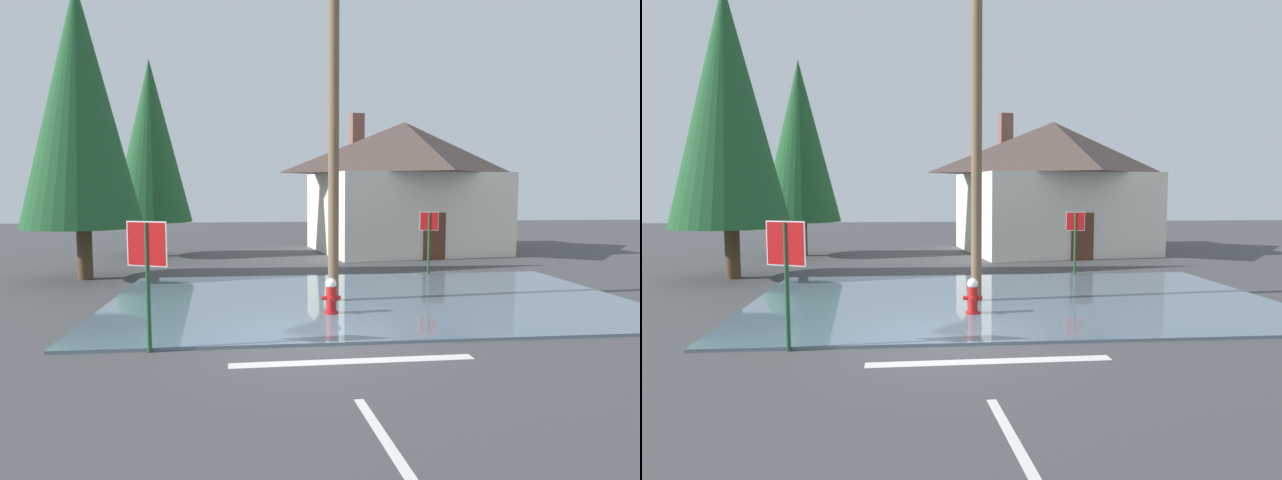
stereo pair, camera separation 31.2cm
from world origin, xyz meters
The scene contains 11 objects.
ground_plane centered at (0.00, 0.00, -0.05)m, with size 80.00×80.00×0.10m, color #424244.
flood_puddle centered at (1.90, 3.50, 0.03)m, with size 13.67×8.43×0.06m, color slate.
lane_stop_bar centered at (0.57, -1.70, 0.00)m, with size 4.31×0.30×0.01m, color silver.
lane_center_stripe centered at (0.45, -5.07, 0.00)m, with size 3.24×0.14×0.01m, color silver.
stop_sign_near centered at (-3.06, -0.75, 1.74)m, with size 0.77×0.34×2.41m.
fire_hydrant centered at (0.64, 1.81, 0.44)m, with size 0.45×0.39×0.90m.
utility_pole centered at (0.89, 3.32, 5.14)m, with size 1.60×0.28×9.92m.
stop_sign_far centered at (4.77, 7.51, 1.56)m, with size 0.63×0.14×2.22m.
house centered at (5.88, 15.15, 3.19)m, with size 9.49×8.40×6.63m.
pine_tree_tall_left centered at (-5.71, 14.34, 5.07)m, with size 3.45×3.45×8.62m.
pine_tree_mid_left centered at (-6.78, 8.06, 5.66)m, with size 3.85×3.85×9.62m.
Camera 2 is at (-0.74, -11.09, 2.99)m, focal length 31.35 mm.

